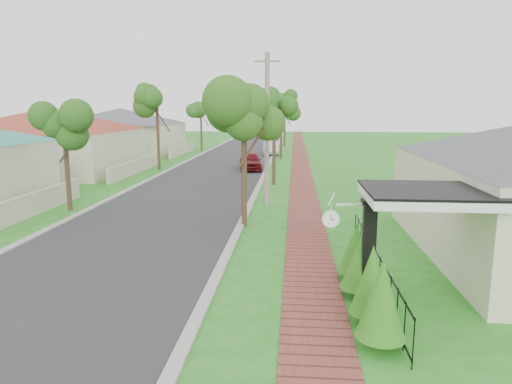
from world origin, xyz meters
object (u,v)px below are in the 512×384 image
at_px(porch_post, 368,256).
at_px(utility_pole, 267,129).
at_px(station_clock, 332,218).
at_px(parked_car_red, 250,161).
at_px(near_tree, 244,123).
at_px(parked_car_white, 271,147).

height_order(porch_post, utility_pole, utility_pole).
bearing_deg(utility_pole, station_clock, -77.90).
relative_size(parked_car_red, station_clock, 3.75).
relative_size(porch_post, station_clock, 2.41).
bearing_deg(station_clock, porch_post, -25.28).
relative_size(near_tree, station_clock, 4.86).
relative_size(parked_car_white, near_tree, 0.85).
distance_m(near_tree, utility_pole, 4.24).
height_order(porch_post, station_clock, porch_post).
bearing_deg(utility_pole, near_tree, -98.58).
relative_size(utility_pole, station_clock, 6.81).
relative_size(porch_post, utility_pole, 0.35).
relative_size(porch_post, parked_car_white, 0.58).
xyz_separation_m(parked_car_red, near_tree, (1.37, -16.61, 3.38)).
distance_m(parked_car_red, utility_pole, 12.94).
distance_m(parked_car_white, station_clock, 35.00).
bearing_deg(near_tree, parked_car_red, 94.73).
height_order(near_tree, station_clock, near_tree).
xyz_separation_m(porch_post, near_tree, (-3.75, 6.82, 2.93)).
xyz_separation_m(porch_post, utility_pole, (-3.12, 11.00, 2.50)).
height_order(parked_car_red, near_tree, near_tree).
bearing_deg(parked_car_white, utility_pole, -90.24).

